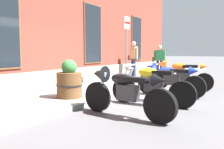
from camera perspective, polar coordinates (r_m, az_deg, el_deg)
ground_plane at (r=7.36m, az=2.41°, el=-5.08°), size 140.00×140.00×0.00m
sidewalk at (r=8.07m, az=-5.87°, el=-3.73°), size 27.52×2.65×0.13m
motorcycle_black_sport at (r=4.99m, az=2.51°, el=-3.55°), size 0.62×2.21×1.03m
motorcycle_yellow_naked at (r=6.11m, az=9.14°, el=-2.59°), size 0.62×2.18×1.01m
motorcycle_blue_sport at (r=7.53m, az=12.95°, el=-0.72°), size 0.62×2.13×1.02m
motorcycle_orange_sport at (r=8.82m, az=15.56°, el=0.27°), size 0.62×2.11×1.08m
pedestrian_tan_coat at (r=12.23m, az=5.08°, el=4.28°), size 0.35×0.64×1.74m
pedestrian_striped_shirt at (r=12.53m, az=11.10°, el=3.68°), size 0.31×0.65×1.55m
parking_sign at (r=9.04m, az=3.44°, el=7.99°), size 0.36×0.07×2.52m
barrel_planter at (r=6.48m, az=-10.04°, el=-1.75°), size 0.69×0.69×1.00m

